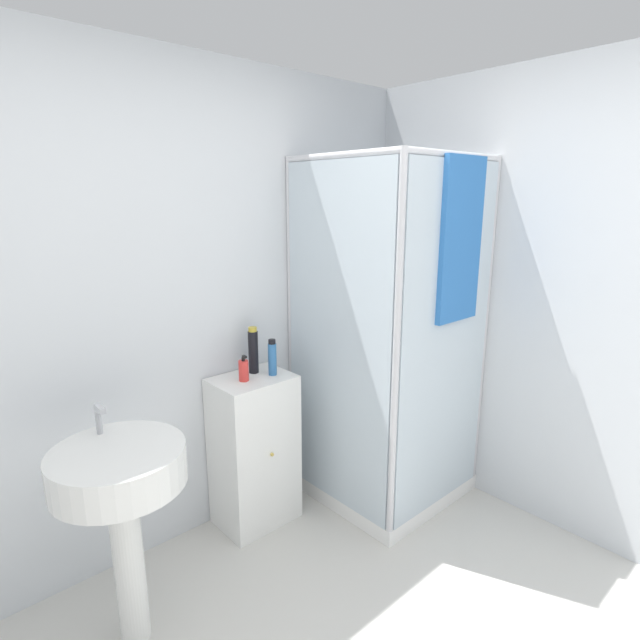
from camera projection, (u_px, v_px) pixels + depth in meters
wall_back at (152, 316)px, 2.46m from camera, size 6.40×0.06×2.50m
shower_enclosure at (389, 406)px, 3.00m from camera, size 0.85×0.88×2.04m
vanity_cabinet at (254, 450)px, 2.81m from camera, size 0.43×0.34×0.87m
sink at (121, 488)px, 1.96m from camera, size 0.52×0.52×1.01m
soap_dispenser at (244, 370)px, 2.64m from camera, size 0.05×0.05×0.14m
shampoo_bottle_tall_black at (253, 351)px, 2.75m from camera, size 0.05×0.05×0.26m
shampoo_bottle_blue at (272, 358)px, 2.72m from camera, size 0.05×0.05×0.20m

